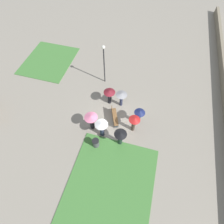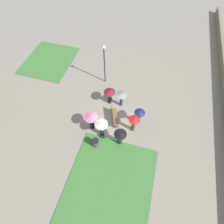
% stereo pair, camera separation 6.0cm
% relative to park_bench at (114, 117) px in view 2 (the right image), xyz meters
% --- Properties ---
extents(ground_plane, '(90.00, 90.00, 0.00)m').
position_rel_park_bench_xyz_m(ground_plane, '(-0.09, 0.02, -0.47)').
color(ground_plane, gray).
extents(lawn_patch_near, '(7.80, 6.25, 0.06)m').
position_rel_park_bench_xyz_m(lawn_patch_near, '(-5.90, -1.20, -0.44)').
color(lawn_patch_near, '#427A38').
rests_on(lawn_patch_near, ground_plane).
extents(lawn_patch_far, '(6.10, 5.37, 0.06)m').
position_rel_park_bench_xyz_m(lawn_patch_far, '(5.72, 9.48, -0.44)').
color(lawn_patch_far, '#427A38').
rests_on(lawn_patch_far, ground_plane).
extents(park_bench, '(1.89, 1.10, 0.90)m').
position_rel_park_bench_xyz_m(park_bench, '(0.00, 0.00, 0.00)').
color(park_bench, brown).
rests_on(park_bench, ground_plane).
extents(lamp_post, '(0.32, 0.32, 4.40)m').
position_rel_park_bench_xyz_m(lamp_post, '(4.36, 2.18, 2.35)').
color(lamp_post, '#2D2D30').
rests_on(lamp_post, ground_plane).
extents(trash_bin, '(0.58, 0.58, 0.92)m').
position_rel_park_bench_xyz_m(trash_bin, '(-2.86, 0.78, -0.01)').
color(trash_bin, '#4C4C51').
rests_on(trash_bin, ground_plane).
extents(crowd_person_pink, '(1.11, 1.11, 1.86)m').
position_rel_park_bench_xyz_m(crowd_person_pink, '(-1.29, 1.62, 0.80)').
color(crowd_person_pink, black).
rests_on(crowd_person_pink, ground_plane).
extents(crowd_person_black, '(1.01, 1.01, 1.79)m').
position_rel_park_bench_xyz_m(crowd_person_black, '(-2.09, -1.07, 0.69)').
color(crowd_person_black, '#1E3328').
rests_on(crowd_person_black, ground_plane).
extents(crowd_person_maroon, '(1.07, 1.07, 1.78)m').
position_rel_park_bench_xyz_m(crowd_person_maroon, '(1.76, 0.93, 0.85)').
color(crowd_person_maroon, black).
rests_on(crowd_person_maroon, ground_plane).
extents(crowd_person_white, '(1.06, 1.06, 1.96)m').
position_rel_park_bench_xyz_m(crowd_person_white, '(-1.73, 0.59, 0.88)').
color(crowd_person_white, '#282D47').
rests_on(crowd_person_white, ground_plane).
extents(crowd_person_red, '(0.95, 0.95, 1.92)m').
position_rel_park_bench_xyz_m(crowd_person_red, '(-0.55, -1.85, 0.91)').
color(crowd_person_red, '#47382D').
rests_on(crowd_person_red, ground_plane).
extents(crowd_person_grey, '(1.04, 1.04, 1.71)m').
position_rel_park_bench_xyz_m(crowd_person_grey, '(1.79, -0.20, 0.82)').
color(crowd_person_grey, '#282D47').
rests_on(crowd_person_grey, ground_plane).
extents(crowd_person_navy, '(0.93, 0.93, 1.81)m').
position_rel_park_bench_xyz_m(crowd_person_navy, '(0.31, -2.14, 0.81)').
color(crowd_person_navy, '#2D2333').
rests_on(crowd_person_navy, ground_plane).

